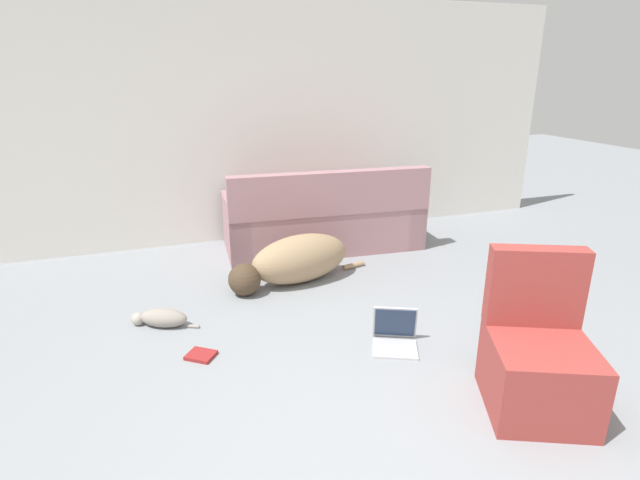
{
  "coord_description": "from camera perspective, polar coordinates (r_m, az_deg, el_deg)",
  "views": [
    {
      "loc": [
        -0.91,
        -1.58,
        1.79
      ],
      "look_at": [
        0.31,
        1.88,
        0.52
      ],
      "focal_mm": 28.0,
      "sensor_mm": 36.0,
      "label": 1
    }
  ],
  "objects": [
    {
      "name": "wall_back",
      "position": [
        5.38,
        -9.81,
        13.02
      ],
      "size": [
        7.61,
        0.06,
        2.5
      ],
      "color": "silver",
      "rests_on": "ground_plane"
    },
    {
      "name": "couch",
      "position": [
        5.17,
        0.45,
        2.12
      ],
      "size": [
        2.05,
        0.92,
        0.86
      ],
      "rotation": [
        0.0,
        0.0,
        3.07
      ],
      "color": "#A3757A",
      "rests_on": "ground_plane"
    },
    {
      "name": "dog",
      "position": [
        4.35,
        -2.92,
        -2.39
      ],
      "size": [
        1.36,
        0.59,
        0.42
      ],
      "rotation": [
        0.0,
        0.0,
        3.36
      ],
      "color": "#A38460",
      "rests_on": "ground_plane"
    },
    {
      "name": "cat",
      "position": [
        3.86,
        -17.68,
        -8.49
      ],
      "size": [
        0.48,
        0.3,
        0.14
      ],
      "rotation": [
        0.0,
        0.0,
        2.69
      ],
      "color": "gray",
      "rests_on": "ground_plane"
    },
    {
      "name": "laptop_open",
      "position": [
        3.49,
        8.55,
        -10.48
      ],
      "size": [
        0.39,
        0.39,
        0.25
      ],
      "rotation": [
        0.0,
        0.0,
        -0.44
      ],
      "color": "#B7B7BC",
      "rests_on": "ground_plane"
    },
    {
      "name": "book_red",
      "position": [
        3.44,
        -13.44,
        -12.69
      ],
      "size": [
        0.23,
        0.22,
        0.02
      ],
      "rotation": [
        0.0,
        0.0,
        -0.65
      ],
      "color": "maroon",
      "rests_on": "ground_plane"
    },
    {
      "name": "side_chair",
      "position": [
        3.04,
        23.58,
        -12.3
      ],
      "size": [
        0.71,
        0.73,
        0.86
      ],
      "rotation": [
        0.0,
        0.0,
        5.85
      ],
      "color": "#993833",
      "rests_on": "ground_plane"
    }
  ]
}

